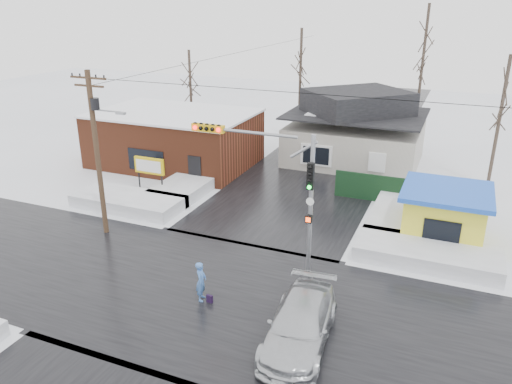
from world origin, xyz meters
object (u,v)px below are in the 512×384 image
at_px(utility_pole, 97,145).
at_px(pedestrian, 201,282).
at_px(car, 300,325).
at_px(marquee_sign, 149,167).
at_px(traffic_signal, 277,185).
at_px(kiosk, 444,214).

xyz_separation_m(utility_pole, pedestrian, (8.16, -3.91, -4.20)).
bearing_deg(utility_pole, car, -21.17).
height_order(utility_pole, car, utility_pole).
bearing_deg(marquee_sign, utility_pole, -79.87).
relative_size(utility_pole, car, 1.62).
distance_m(traffic_signal, kiosk, 10.43).
xyz_separation_m(traffic_signal, kiosk, (7.07, 7.03, -3.08)).
bearing_deg(kiosk, utility_pole, -159.56).
distance_m(utility_pole, pedestrian, 9.98).
relative_size(utility_pole, pedestrian, 4.95).
distance_m(traffic_signal, marquee_sign, 13.42).
height_order(utility_pole, marquee_sign, utility_pole).
bearing_deg(utility_pole, marquee_sign, 100.13).
relative_size(marquee_sign, kiosk, 0.55).
xyz_separation_m(marquee_sign, pedestrian, (9.23, -9.90, -1.01)).
bearing_deg(marquee_sign, car, -38.08).
distance_m(kiosk, pedestrian, 13.95).
distance_m(utility_pole, kiosk, 18.95).
xyz_separation_m(traffic_signal, pedestrian, (-2.20, -3.38, -3.63)).
xyz_separation_m(kiosk, pedestrian, (-9.27, -10.41, -0.55)).
distance_m(kiosk, car, 12.37).
relative_size(marquee_sign, pedestrian, 1.40).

